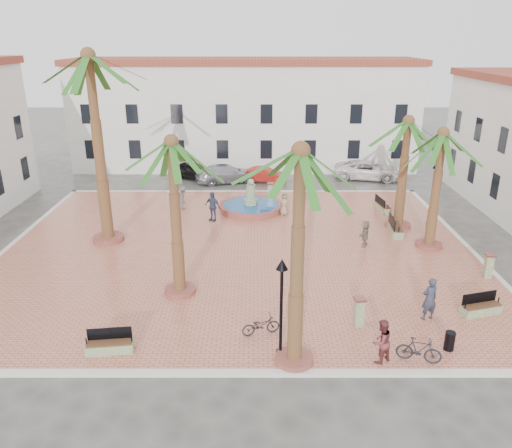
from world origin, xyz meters
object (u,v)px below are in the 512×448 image
object	(u,v)px
pedestrian_east	(365,233)
palm_s	(300,176)
bollard_se	(359,311)
cyclist_b	(381,341)
fountain	(251,206)
bench_ne	(382,207)
pedestrian_fountain_b	(212,206)
bollard_n	(271,192)
palm_nw	(90,76)
car_silver	(226,174)
bicycle_a	(261,325)
pedestrian_fountain_a	(284,204)
car_black	(193,171)
palm_sw	(172,160)
lamppost_s	(282,291)
bollard_e	(489,265)
bench_se	(481,308)
lamppost_e	(434,183)
bicycle_b	(419,350)
bench_s	(110,346)
palm_e	(442,148)
cyclist_a	(429,299)
bench_e	(395,229)
car_red	(264,175)
pedestrian_north	(183,198)

from	to	relation	value
pedestrian_east	palm_s	bearing A→B (deg)	-2.83
bollard_se	cyclist_b	size ratio (longest dim) A/B	0.74
fountain	bench_ne	xyz separation A→B (m)	(8.95, -0.10, -0.03)
bench_ne	pedestrian_fountain_b	distance (m)	11.58
pedestrian_east	bollard_n	bearing A→B (deg)	-127.01
palm_nw	car_silver	world-z (taller)	palm_nw
palm_s	bicycle_a	size ratio (longest dim) A/B	5.26
bollard_se	pedestrian_fountain_a	world-z (taller)	pedestrian_fountain_a
bollard_n	car_black	bearing A→B (deg)	134.36
cyclist_b	bench_ne	bearing A→B (deg)	-136.37
palm_nw	bollard_se	size ratio (longest dim) A/B	8.40
palm_sw	bollard_n	size ratio (longest dim) A/B	5.44
palm_s	lamppost_s	bearing A→B (deg)	139.75
bollard_n	cyclist_b	bearing A→B (deg)	-79.59
bollard_n	bollard_e	distance (m)	15.96
pedestrian_fountain_a	car_silver	distance (m)	9.52
palm_s	bicycle_a	world-z (taller)	palm_s
bench_se	bench_ne	world-z (taller)	bench_ne
lamppost_e	bollard_n	world-z (taller)	lamppost_e
bollard_e	pedestrian_fountain_a	distance (m)	13.19
car_silver	bollard_se	bearing A→B (deg)	179.50
bicycle_b	pedestrian_east	size ratio (longest dim) A/B	1.07
bench_s	lamppost_s	xyz separation A→B (m)	(6.40, -0.17, 2.40)
palm_e	car_black	size ratio (longest dim) A/B	1.60
bicycle_b	car_silver	world-z (taller)	car_silver
cyclist_a	lamppost_e	bearing A→B (deg)	-123.30
car_black	pedestrian_fountain_b	bearing A→B (deg)	-144.22
bench_se	pedestrian_fountain_b	size ratio (longest dim) A/B	0.95
bench_ne	pedestrian_fountain_a	world-z (taller)	pedestrian_fountain_a
bicycle_a	pedestrian_fountain_b	xyz separation A→B (m)	(-2.98, 13.11, 0.56)
bench_e	bollard_se	xyz separation A→B (m)	(-4.14, -10.15, 0.36)
bollard_n	cyclist_b	xyz separation A→B (m)	(3.48, -18.93, 0.16)
palm_nw	bench_se	world-z (taller)	palm_nw
cyclist_a	bicycle_b	xyz separation A→B (m)	(-1.27, -2.92, -0.47)
car_silver	bicycle_b	bearing A→B (deg)	-178.44
bench_e	car_red	bearing A→B (deg)	37.14
bench_s	bench_e	bearing A→B (deg)	34.01
lamppost_e	cyclist_b	distance (m)	15.51
bench_e	bollard_n	xyz separation A→B (m)	(-7.32, 6.34, 0.40)
bollard_e	car_black	bearing A→B (deg)	131.88
palm_nw	bicycle_a	world-z (taller)	palm_nw
car_black	palm_nw	bearing A→B (deg)	-171.02
palm_sw	palm_s	distance (m)	7.25
palm_nw	lamppost_e	world-z (taller)	palm_nw
palm_s	pedestrian_north	world-z (taller)	palm_s
bicycle_b	pedestrian_fountain_a	xyz separation A→B (m)	(-4.05, 15.92, 0.30)
bench_ne	bollard_n	world-z (taller)	bollard_n
bollard_se	bicycle_a	xyz separation A→B (m)	(-4.03, -0.65, -0.25)
lamppost_s	pedestrian_fountain_b	distance (m)	15.04
lamppost_s	bicycle_a	xyz separation A→B (m)	(-0.72, 1.37, -2.25)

